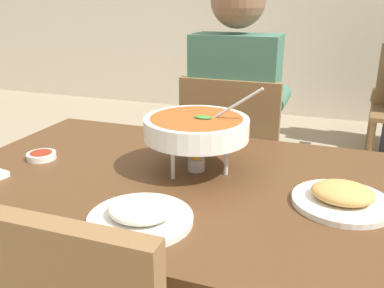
{
  "coord_description": "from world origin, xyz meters",
  "views": [
    {
      "loc": [
        0.41,
        -0.99,
        1.21
      ],
      "look_at": [
        0.0,
        0.15,
        0.78
      ],
      "focal_mm": 38.73,
      "sensor_mm": 36.0,
      "label": 1
    }
  ],
  "objects": [
    {
      "name": "rice_plate",
      "position": [
        0.02,
        -0.26,
        0.75
      ],
      "size": [
        0.24,
        0.24,
        0.06
      ],
      "color": "white",
      "rests_on": "dining_table_main"
    },
    {
      "name": "appetizer_plate",
      "position": [
        0.45,
        -0.02,
        0.75
      ],
      "size": [
        0.24,
        0.24,
        0.06
      ],
      "color": "white",
      "rests_on": "dining_table_main"
    },
    {
      "name": "chair_diner_main",
      "position": [
        -0.0,
        0.7,
        0.51
      ],
      "size": [
        0.44,
        0.44,
        0.9
      ],
      "color": "brown",
      "rests_on": "ground_plane"
    },
    {
      "name": "diner_main",
      "position": [
        0.0,
        0.74,
        0.75
      ],
      "size": [
        0.4,
        0.45,
        1.31
      ],
      "color": "#2D2D38",
      "rests_on": "ground_plane"
    },
    {
      "name": "dining_table_main",
      "position": [
        0.0,
        0.0,
        0.62
      ],
      "size": [
        1.3,
        0.83,
        0.73
      ],
      "color": "#51331C",
      "rests_on": "ground_plane"
    },
    {
      "name": "sauce_dish",
      "position": [
        -0.45,
        -0.01,
        0.74
      ],
      "size": [
        0.09,
        0.09,
        0.02
      ],
      "color": "white",
      "rests_on": "dining_table_main"
    },
    {
      "name": "curry_bowl",
      "position": [
        0.04,
        0.07,
        0.86
      ],
      "size": [
        0.33,
        0.3,
        0.26
      ],
      "color": "silver",
      "rests_on": "dining_table_main"
    }
  ]
}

